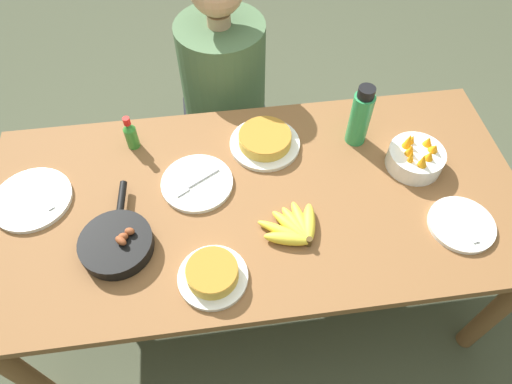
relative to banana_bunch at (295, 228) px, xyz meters
The scene contains 13 objects.
ground_plane 0.75m from the banana_bunch, 125.07° to the left, with size 14.00×14.00×0.00m, color #474C38.
dining_table 0.21m from the banana_bunch, 125.07° to the left, with size 1.85×0.87×0.71m.
banana_bunch is the anchor object (origin of this frame).
skillet 0.57m from the banana_bunch, behind, with size 0.23×0.35×0.08m.
frittata_plate_center 0.31m from the banana_bunch, 154.80° to the right, with size 0.21×0.21×0.06m.
frittata_plate_side 0.39m from the banana_bunch, 96.39° to the left, with size 0.26×0.26×0.06m.
empty_plate_near_front 0.55m from the banana_bunch, ahead, with size 0.22×0.22×0.02m.
empty_plate_far_left 0.38m from the banana_bunch, 142.30° to the left, with size 0.25×0.25×0.02m.
empty_plate_far_right 0.90m from the banana_bunch, 164.48° to the left, with size 0.27×0.27×0.02m.
fruit_bowl_mango 0.52m from the banana_bunch, 24.82° to the left, with size 0.20×0.20×0.13m.
water_bottle 0.49m from the banana_bunch, 51.16° to the left, with size 0.08×0.08×0.25m.
hot_sauce_bottle 0.69m from the banana_bunch, 139.55° to the left, with size 0.05×0.05×0.14m.
person_figure 0.90m from the banana_bunch, 100.60° to the left, with size 0.41×0.41×1.18m.
Camera 1 is at (-0.12, -0.90, 1.99)m, focal length 32.00 mm.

